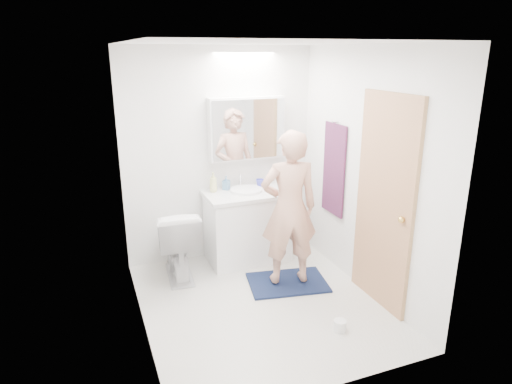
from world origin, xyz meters
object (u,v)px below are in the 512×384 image
medicine_cabinet (247,128)px  toothbrush_cup (260,183)px  toilet (177,242)px  vanity_cabinet (247,228)px  soap_bottle_b (226,183)px  soap_bottle_a (213,182)px  toilet_paper_roll (340,326)px  person (289,208)px

medicine_cabinet → toothbrush_cup: size_ratio=9.63×
toilet → toothbrush_cup: toothbrush_cup is taller
toothbrush_cup → vanity_cabinet: bearing=-143.7°
medicine_cabinet → toilet: 1.48m
toilet → toothbrush_cup: 1.19m
soap_bottle_b → soap_bottle_a: bearing=-169.4°
toilet_paper_roll → toothbrush_cup: bearing=91.1°
vanity_cabinet → soap_bottle_a: (-0.35, 0.15, 0.54)m
toilet → toilet_paper_roll: toilet is taller
medicine_cabinet → soap_bottle_b: size_ratio=5.53×
vanity_cabinet → medicine_cabinet: 1.13m
soap_bottle_a → toilet_paper_roll: 2.08m
soap_bottle_a → vanity_cabinet: bearing=-23.4°
medicine_cabinet → toothbrush_cup: (0.14, -0.05, -0.64)m
toothbrush_cup → soap_bottle_a: bearing=-179.0°
person → toothbrush_cup: (0.03, 0.87, 0.02)m
soap_bottle_b → toothbrush_cup: bearing=-2.8°
vanity_cabinet → toilet_paper_roll: 1.69m
medicine_cabinet → person: bearing=-83.5°
person → medicine_cabinet: bearing=-73.1°
person → soap_bottle_b: (-0.37, 0.89, 0.06)m
toothbrush_cup → toilet: bearing=-165.4°
soap_bottle_b → toilet_paper_roll: 2.05m
toilet_paper_roll → person: bearing=94.3°
medicine_cabinet → soap_bottle_b: bearing=-173.5°
soap_bottle_a → toothbrush_cup: bearing=1.0°
toilet → soap_bottle_b: (0.65, 0.30, 0.51)m
toilet → person: 1.27m
vanity_cabinet → toilet: size_ratio=1.15×
medicine_cabinet → soap_bottle_a: 0.71m
soap_bottle_b → toilet_paper_roll: soap_bottle_b is taller
toilet → toilet_paper_roll: (1.09, -1.52, -0.34)m
person → soap_bottle_b: bearing=-57.1°
medicine_cabinet → soap_bottle_a: (-0.43, -0.06, -0.57)m
toilet → vanity_cabinet: bearing=-167.4°
medicine_cabinet → soap_bottle_a: bearing=-172.0°
medicine_cabinet → toilet: size_ratio=1.13×
vanity_cabinet → toilet_paper_roll: size_ratio=8.18×
vanity_cabinet → person: size_ratio=0.57×
toilet → person: bearing=154.5°
toilet → soap_bottle_b: soap_bottle_b is taller
soap_bottle_a → toilet: bearing=-151.7°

